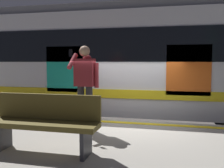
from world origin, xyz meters
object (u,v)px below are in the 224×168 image
(bench, at_px, (44,121))
(handbag, at_px, (65,120))
(train_carriage, at_px, (131,61))
(passenger, at_px, (85,80))

(bench, bearing_deg, handbag, -78.29)
(train_carriage, bearing_deg, handbag, 72.72)
(passenger, relative_size, handbag, 4.91)
(train_carriage, relative_size, passenger, 5.54)
(handbag, bearing_deg, train_carriage, -107.28)
(bench, bearing_deg, train_carriage, -98.41)
(passenger, height_order, handbag, passenger)
(train_carriage, relative_size, bench, 5.45)
(train_carriage, distance_m, passenger, 3.27)
(passenger, bearing_deg, train_carriage, -98.26)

